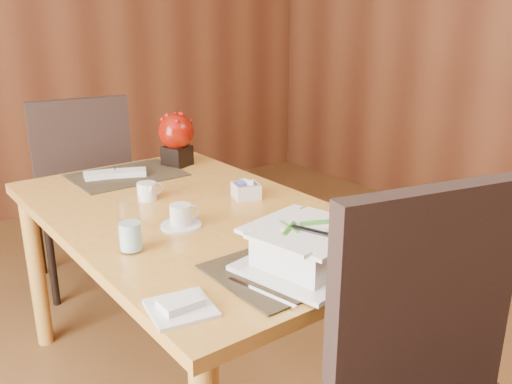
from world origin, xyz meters
TOP-DOWN VIEW (x-y plane):
  - dining_table at (0.00, 0.60)m, footprint 0.90×1.50m
  - placemat_near at (0.00, 0.05)m, footprint 0.45×0.33m
  - placemat_far at (0.00, 1.15)m, footprint 0.45×0.33m
  - soup_setting at (0.01, 0.02)m, footprint 0.36×0.36m
  - coffee_cup at (-0.11, 0.50)m, footprint 0.14×0.14m
  - water_glass at (-0.32, 0.42)m, footprint 0.09×0.09m
  - creamer_jug at (-0.07, 0.81)m, footprint 0.09×0.09m
  - sugar_caddy at (0.24, 0.60)m, footprint 0.12×0.12m
  - berry_decor at (0.26, 1.17)m, footprint 0.16×0.16m
  - napkins_far at (-0.04, 1.15)m, footprint 0.27×0.18m
  - bread_plate at (-0.37, 0.04)m, footprint 0.17×0.17m
  - far_chair at (-0.03, 1.67)m, footprint 0.54×0.55m

SIDE VIEW (x-z plane):
  - far_chair at x=-0.03m, z-range 0.07..1.10m
  - dining_table at x=0.00m, z-range 0.28..1.03m
  - placemat_near at x=0.00m, z-range 0.75..0.76m
  - placemat_far at x=0.00m, z-range 0.75..0.76m
  - bread_plate at x=-0.37m, z-range 0.75..0.76m
  - napkins_far at x=-0.04m, z-range 0.76..0.78m
  - sugar_caddy at x=0.24m, z-range 0.75..0.81m
  - coffee_cup at x=-0.11m, z-range 0.74..0.82m
  - creamer_jug at x=-0.07m, z-range 0.75..0.82m
  - soup_setting at x=0.01m, z-range 0.75..0.87m
  - water_glass at x=-0.32m, z-range 0.75..0.92m
  - berry_decor at x=0.26m, z-range 0.77..1.01m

